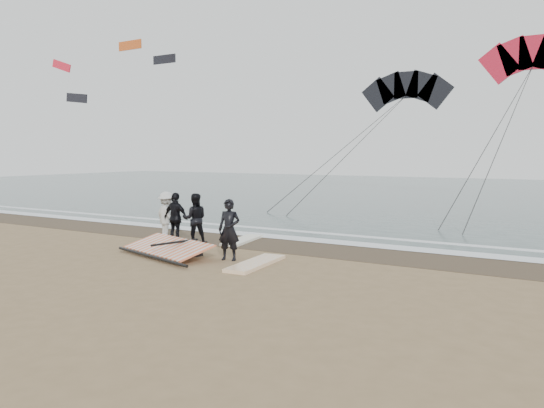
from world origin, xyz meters
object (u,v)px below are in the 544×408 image
(man_main, at_px, (229,230))
(sail_rig, at_px, (169,249))
(board_white, at_px, (256,263))
(board_cream, at_px, (242,241))

(man_main, xyz_separation_m, sail_rig, (-2.15, -0.26, -0.74))
(board_white, relative_size, sail_rig, 0.68)
(man_main, relative_size, board_cream, 0.78)
(man_main, distance_m, board_cream, 3.44)
(board_white, bearing_deg, sail_rig, 176.81)
(board_white, height_order, board_cream, board_white)
(man_main, distance_m, board_white, 1.40)
(board_cream, relative_size, sail_rig, 0.63)
(board_white, height_order, sail_rig, sail_rig)
(board_cream, bearing_deg, board_white, -59.34)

